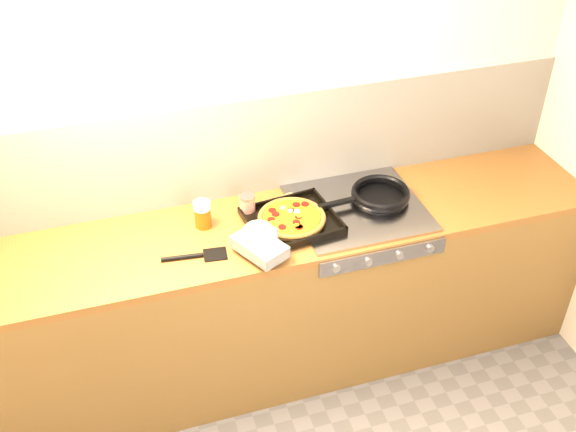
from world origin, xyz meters
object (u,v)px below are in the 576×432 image
object	(u,v)px
pizza_on_tray	(282,225)
tomato_can	(247,205)
juice_glass	(203,214)
frying_pan	(379,195)

from	to	relation	value
pizza_on_tray	tomato_can	size ratio (longest dim) A/B	4.99
pizza_on_tray	tomato_can	bearing A→B (deg)	121.73
pizza_on_tray	juice_glass	distance (m)	0.36
frying_pan	tomato_can	bearing A→B (deg)	171.94
pizza_on_tray	tomato_can	world-z (taller)	tomato_can
frying_pan	pizza_on_tray	bearing A→B (deg)	-169.53
tomato_can	juice_glass	bearing A→B (deg)	-173.08
frying_pan	juice_glass	bearing A→B (deg)	175.73
frying_pan	juice_glass	size ratio (longest dim) A/B	3.62
frying_pan	tomato_can	world-z (taller)	tomato_can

